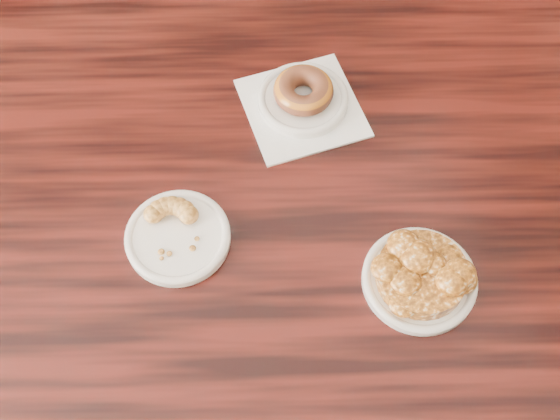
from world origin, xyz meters
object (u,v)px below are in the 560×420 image
object	(u,v)px
glazed_donut	(303,90)
apple_fritter	(423,272)
cruller_fragment	(176,231)
cafe_table	(291,319)

from	to	relation	value
glazed_donut	apple_fritter	world-z (taller)	apple_fritter
apple_fritter	cruller_fragment	bearing A→B (deg)	150.56
glazed_donut	cruller_fragment	bearing A→B (deg)	-145.26
cafe_table	apple_fritter	xyz separation A→B (m)	(0.13, -0.13, 0.41)
cafe_table	glazed_donut	size ratio (longest dim) A/B	10.63
cruller_fragment	glazed_donut	bearing A→B (deg)	34.74
apple_fritter	cruller_fragment	xyz separation A→B (m)	(-0.29, 0.17, -0.01)
cafe_table	apple_fritter	world-z (taller)	apple_fritter
apple_fritter	glazed_donut	bearing A→B (deg)	98.36
apple_fritter	cafe_table	bearing A→B (deg)	135.31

